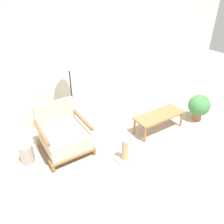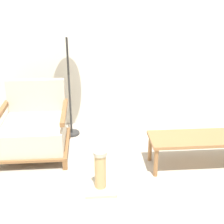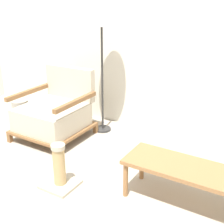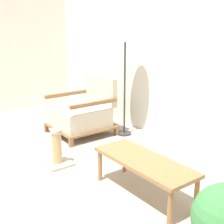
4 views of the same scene
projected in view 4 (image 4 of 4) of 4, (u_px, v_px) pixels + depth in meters
The scene contains 7 objects.
ground_plane at pixel (11, 182), 3.17m from camera, with size 14.00×14.00×0.00m, color #A89E8E.
wall_back at pixel (167, 39), 4.06m from camera, with size 8.00×0.06×2.70m.
armchair at pixel (82, 113), 4.49m from camera, with size 0.78×0.80×0.81m.
floor_lamp at pixel (125, 33), 4.13m from camera, with size 0.42×0.42×1.62m.
coffee_table at pixel (144, 164), 2.84m from camera, with size 1.04×0.40×0.36m.
vase at pixel (64, 112), 5.04m from camera, with size 0.22×0.22×0.34m, color #9E998E.
scratching_post at pixel (57, 152), 3.51m from camera, with size 0.30×0.30×0.43m.
Camera 4 is at (2.90, -0.89, 1.55)m, focal length 50.00 mm.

